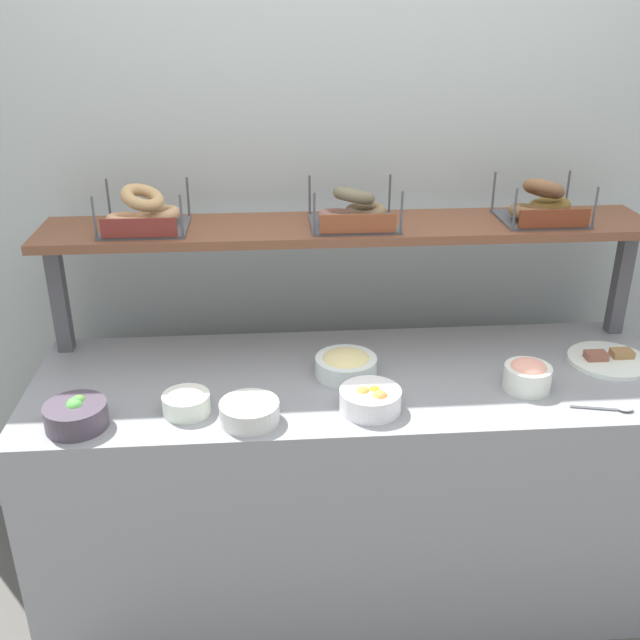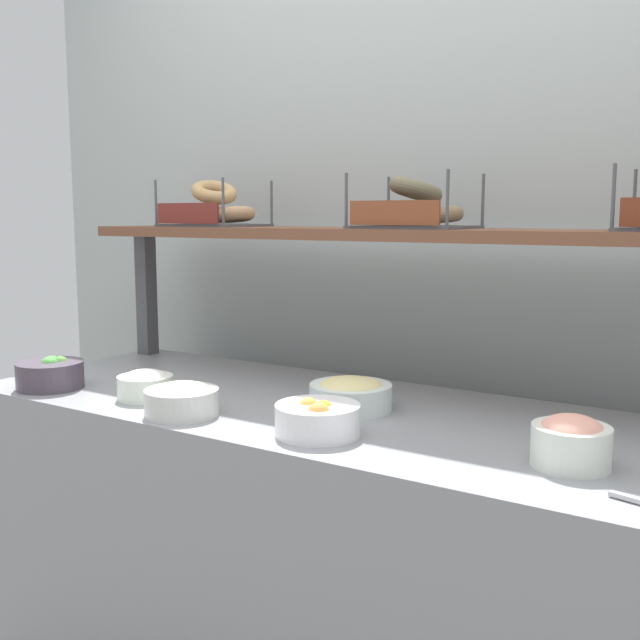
{
  "view_description": "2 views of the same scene",
  "coord_description": "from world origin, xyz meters",
  "views": [
    {
      "loc": [
        -0.27,
        -2.05,
        1.98
      ],
      "look_at": [
        -0.12,
        0.02,
        1.04
      ],
      "focal_mm": 40.74,
      "sensor_mm": 36.0,
      "label": 1
    },
    {
      "loc": [
        0.85,
        -1.49,
        1.31
      ],
      "look_at": [
        -0.13,
        0.03,
        1.06
      ],
      "focal_mm": 41.66,
      "sensor_mm": 36.0,
      "label": 2
    }
  ],
  "objects": [
    {
      "name": "serving_spoon_near_plate",
      "position": [
        0.73,
        -0.26,
        0.86
      ],
      "size": [
        0.18,
        0.06,
        0.01
      ],
      "color": "#B7B7BC",
      "rests_on": "deli_counter"
    },
    {
      "name": "bowl_veggie_mix",
      "position": [
        -0.83,
        -0.23,
        0.89
      ],
      "size": [
        0.18,
        0.18,
        0.09
      ],
      "color": "#4B404E",
      "rests_on": "deli_counter"
    },
    {
      "name": "bagel_basket_cinnamon_raisin",
      "position": [
        0.65,
        0.26,
        1.33
      ],
      "size": [
        0.29,
        0.26,
        0.16
      ],
      "color": "#4C4C51",
      "rests_on": "upper_shelf"
    },
    {
      "name": "bagel_basket_poppy",
      "position": [
        0.01,
        0.25,
        1.33
      ],
      "size": [
        0.29,
        0.26,
        0.14
      ],
      "color": "#4C4C51",
      "rests_on": "upper_shelf"
    },
    {
      "name": "deli_counter",
      "position": [
        0.0,
        0.0,
        0.42
      ],
      "size": [
        2.08,
        0.7,
        0.85
      ],
      "primitive_type": "cube",
      "color": "gray",
      "rests_on": "ground_plane"
    },
    {
      "name": "bowl_potato_salad",
      "position": [
        -0.34,
        -0.24,
        0.89
      ],
      "size": [
        0.17,
        0.17,
        0.08
      ],
      "color": "silver",
      "rests_on": "deli_counter"
    },
    {
      "name": "bowl_fruit_salad",
      "position": [
        0.02,
        -0.21,
        0.89
      ],
      "size": [
        0.18,
        0.18,
        0.08
      ],
      "color": "white",
      "rests_on": "deli_counter"
    },
    {
      "name": "ground_plane",
      "position": [
        0.0,
        0.0,
        0.0
      ],
      "size": [
        8.0,
        8.0,
        0.0
      ],
      "primitive_type": "plane",
      "color": "#595651"
    },
    {
      "name": "upper_shelf",
      "position": [
        0.0,
        0.27,
        1.26
      ],
      "size": [
        2.04,
        0.32,
        0.03
      ],
      "primitive_type": "cube",
      "color": "brown",
      "rests_on": "shelf_riser_left"
    },
    {
      "name": "shelf_riser_left",
      "position": [
        -0.98,
        0.27,
        1.05
      ],
      "size": [
        0.05,
        0.05,
        0.4
      ],
      "primitive_type": "cube",
      "color": "#4C4C51",
      "rests_on": "deli_counter"
    },
    {
      "name": "bowl_egg_salad",
      "position": [
        -0.03,
        0.01,
        0.89
      ],
      "size": [
        0.2,
        0.2,
        0.08
      ],
      "color": "white",
      "rests_on": "deli_counter"
    },
    {
      "name": "bowl_cream_cheese",
      "position": [
        -0.53,
        -0.18,
        0.89
      ],
      "size": [
        0.14,
        0.14,
        0.08
      ],
      "color": "white",
      "rests_on": "deli_counter"
    },
    {
      "name": "serving_plate_white",
      "position": [
        0.86,
        0.03,
        0.86
      ],
      "size": [
        0.27,
        0.27,
        0.04
      ],
      "color": "white",
      "rests_on": "deli_counter"
    },
    {
      "name": "bowl_lox_spread",
      "position": [
        0.52,
        -0.12,
        0.9
      ],
      "size": [
        0.15,
        0.15,
        0.1
      ],
      "color": "white",
      "rests_on": "deli_counter"
    },
    {
      "name": "back_wall",
      "position": [
        0.0,
        0.55,
        1.2
      ],
      "size": [
        3.28,
        0.06,
        2.4
      ],
      "primitive_type": "cube",
      "color": "#A6AFAD",
      "rests_on": "ground_plane"
    },
    {
      "name": "bagel_basket_sesame",
      "position": [
        -0.67,
        0.26,
        1.33
      ],
      "size": [
        0.28,
        0.26,
        0.15
      ],
      "color": "#4C4C51",
      "rests_on": "upper_shelf"
    },
    {
      "name": "shelf_riser_right",
      "position": [
        0.98,
        0.27,
        1.05
      ],
      "size": [
        0.05,
        0.05,
        0.4
      ],
      "primitive_type": "cube",
      "color": "#4C4C51",
      "rests_on": "deli_counter"
    }
  ]
}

